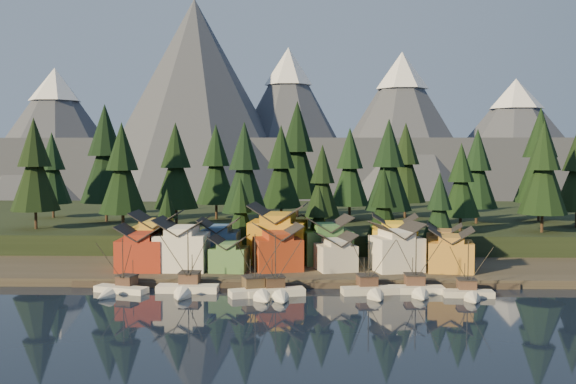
{
  "coord_description": "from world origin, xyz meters",
  "views": [
    {
      "loc": [
        1.42,
        -98.32,
        24.36
      ],
      "look_at": [
        -1.46,
        30.0,
        16.27
      ],
      "focal_mm": 40.0,
      "sensor_mm": 36.0,
      "label": 1
    }
  ],
  "objects_px": {
    "boat_4": "(371,283)",
    "house_back_1": "(219,240)",
    "boat_0": "(117,283)",
    "boat_1": "(186,281)",
    "boat_6": "(470,286)",
    "house_front_0": "(141,246)",
    "boat_3": "(277,284)",
    "boat_2": "(258,283)",
    "house_back_0": "(157,236)",
    "boat_5": "(418,282)",
    "house_front_1": "(182,242)"
  },
  "relations": [
    {
      "from": "boat_0",
      "to": "house_back_0",
      "type": "distance_m",
      "value": 22.71
    },
    {
      "from": "boat_1",
      "to": "boat_6",
      "type": "distance_m",
      "value": 47.88
    },
    {
      "from": "boat_0",
      "to": "house_front_1",
      "type": "relative_size",
      "value": 1.04
    },
    {
      "from": "boat_4",
      "to": "boat_2",
      "type": "bearing_deg",
      "value": 176.11
    },
    {
      "from": "boat_2",
      "to": "house_front_0",
      "type": "distance_m",
      "value": 28.78
    },
    {
      "from": "boat_6",
      "to": "house_back_0",
      "type": "xyz_separation_m",
      "value": [
        -57.72,
        23.87,
        5.03
      ]
    },
    {
      "from": "house_back_0",
      "to": "house_back_1",
      "type": "bearing_deg",
      "value": 1.49
    },
    {
      "from": "boat_4",
      "to": "house_back_0",
      "type": "distance_m",
      "value": 47.4
    },
    {
      "from": "house_back_0",
      "to": "house_back_1",
      "type": "relative_size",
      "value": 1.17
    },
    {
      "from": "boat_2",
      "to": "house_front_1",
      "type": "distance_m",
      "value": 23.51
    },
    {
      "from": "boat_4",
      "to": "house_back_1",
      "type": "bearing_deg",
      "value": 132.69
    },
    {
      "from": "boat_0",
      "to": "house_back_0",
      "type": "xyz_separation_m",
      "value": [
        1.85,
        22.04,
        5.17
      ]
    },
    {
      "from": "boat_3",
      "to": "house_front_0",
      "type": "distance_m",
      "value": 31.44
    },
    {
      "from": "boat_1",
      "to": "boat_4",
      "type": "bearing_deg",
      "value": 0.57
    },
    {
      "from": "boat_1",
      "to": "boat_2",
      "type": "distance_m",
      "value": 12.7
    },
    {
      "from": "boat_1",
      "to": "boat_0",
      "type": "bearing_deg",
      "value": -176.61
    },
    {
      "from": "boat_3",
      "to": "boat_6",
      "type": "distance_m",
      "value": 32.05
    },
    {
      "from": "house_front_1",
      "to": "house_back_1",
      "type": "xyz_separation_m",
      "value": [
        6.19,
        7.62,
        -0.51
      ]
    },
    {
      "from": "boat_0",
      "to": "boat_1",
      "type": "relative_size",
      "value": 0.87
    },
    {
      "from": "house_front_0",
      "to": "house_back_0",
      "type": "height_order",
      "value": "house_back_0"
    },
    {
      "from": "boat_2",
      "to": "boat_3",
      "type": "relative_size",
      "value": 1.01
    },
    {
      "from": "house_front_1",
      "to": "boat_4",
      "type": "bearing_deg",
      "value": -21.76
    },
    {
      "from": "boat_3",
      "to": "house_front_0",
      "type": "relative_size",
      "value": 1.28
    },
    {
      "from": "boat_2",
      "to": "house_back_0",
      "type": "relative_size",
      "value": 1.1
    },
    {
      "from": "boat_0",
      "to": "house_back_0",
      "type": "bearing_deg",
      "value": 103.21
    },
    {
      "from": "house_front_0",
      "to": "house_back_0",
      "type": "xyz_separation_m",
      "value": [
        1.22,
        7.98,
        0.96
      ]
    },
    {
      "from": "house_front_0",
      "to": "boat_6",
      "type": "bearing_deg",
      "value": -16.44
    },
    {
      "from": "boat_2",
      "to": "house_back_0",
      "type": "height_order",
      "value": "house_back_0"
    },
    {
      "from": "boat_4",
      "to": "house_front_0",
      "type": "relative_size",
      "value": 1.27
    },
    {
      "from": "boat_4",
      "to": "house_front_0",
      "type": "bearing_deg",
      "value": 152.4
    },
    {
      "from": "boat_3",
      "to": "boat_5",
      "type": "distance_m",
      "value": 24.0
    },
    {
      "from": "boat_2",
      "to": "boat_6",
      "type": "relative_size",
      "value": 1.12
    },
    {
      "from": "boat_6",
      "to": "house_back_0",
      "type": "distance_m",
      "value": 62.66
    },
    {
      "from": "boat_0",
      "to": "boat_3",
      "type": "xyz_separation_m",
      "value": [
        27.52,
        -1.75,
        0.28
      ]
    },
    {
      "from": "boat_0",
      "to": "boat_3",
      "type": "height_order",
      "value": "boat_3"
    },
    {
      "from": "house_back_0",
      "to": "boat_2",
      "type": "bearing_deg",
      "value": -47.32
    },
    {
      "from": "boat_1",
      "to": "boat_6",
      "type": "relative_size",
      "value": 1.15
    },
    {
      "from": "house_front_1",
      "to": "house_back_1",
      "type": "distance_m",
      "value": 9.83
    },
    {
      "from": "boat_5",
      "to": "house_back_0",
      "type": "height_order",
      "value": "house_back_0"
    },
    {
      "from": "boat_2",
      "to": "house_back_1",
      "type": "bearing_deg",
      "value": 91.18
    },
    {
      "from": "boat_0",
      "to": "house_front_1",
      "type": "bearing_deg",
      "value": 78.49
    },
    {
      "from": "house_front_1",
      "to": "boat_5",
      "type": "bearing_deg",
      "value": -16.78
    },
    {
      "from": "boat_1",
      "to": "house_back_0",
      "type": "height_order",
      "value": "house_back_0"
    },
    {
      "from": "boat_5",
      "to": "house_back_1",
      "type": "bearing_deg",
      "value": 148.87
    },
    {
      "from": "house_front_1",
      "to": "house_back_1",
      "type": "relative_size",
      "value": 1.11
    },
    {
      "from": "boat_0",
      "to": "boat_2",
      "type": "height_order",
      "value": "boat_2"
    },
    {
      "from": "boat_0",
      "to": "house_back_1",
      "type": "distance_m",
      "value": 27.13
    },
    {
      "from": "boat_5",
      "to": "boat_2",
      "type": "bearing_deg",
      "value": -174.96
    },
    {
      "from": "boat_3",
      "to": "boat_2",
      "type": "bearing_deg",
      "value": 170.48
    },
    {
      "from": "boat_3",
      "to": "house_back_0",
      "type": "bearing_deg",
      "value": 124.09
    }
  ]
}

